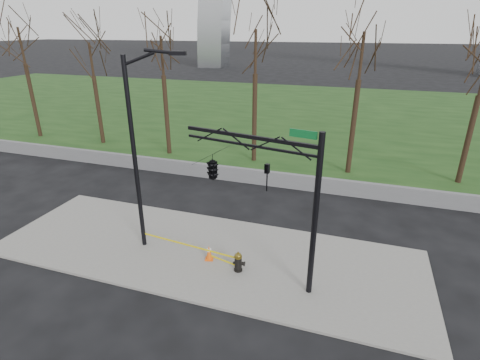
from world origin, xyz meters
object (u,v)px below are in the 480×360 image
(fire_hydrant, at_px, (238,262))
(traffic_cone, at_px, (209,253))
(street_light, at_px, (139,144))
(traffic_signal_mast, at_px, (230,170))

(fire_hydrant, bearing_deg, traffic_cone, 163.66)
(street_light, relative_size, traffic_signal_mast, 1.37)
(fire_hydrant, distance_m, traffic_signal_mast, 3.69)
(fire_hydrant, xyz_separation_m, street_light, (-4.29, 0.55, 4.21))
(traffic_signal_mast, bearing_deg, fire_hydrant, -23.05)
(traffic_signal_mast, bearing_deg, traffic_cone, -173.68)
(traffic_cone, relative_size, traffic_signal_mast, 0.11)
(fire_hydrant, relative_size, street_light, 0.10)
(traffic_cone, bearing_deg, fire_hydrant, -14.05)
(fire_hydrant, xyz_separation_m, traffic_cone, (-1.38, 0.35, -0.07))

